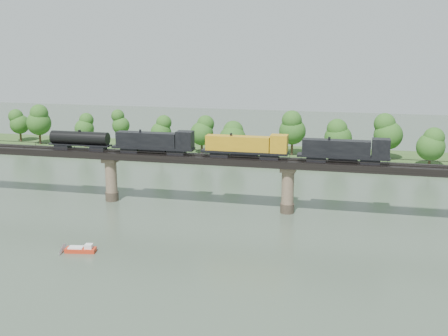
# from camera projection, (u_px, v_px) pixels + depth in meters

# --- Properties ---
(ground) EXTENTS (400.00, 400.00, 0.00)m
(ground) POSITION_uv_depth(u_px,v_px,m) (264.00, 268.00, 90.67)
(ground) COLOR #364436
(ground) RESTS_ON ground
(far_bank) EXTENTS (300.00, 24.00, 1.60)m
(far_bank) POSITION_uv_depth(u_px,v_px,m) (309.00, 157.00, 171.07)
(far_bank) COLOR #29451B
(far_bank) RESTS_ON ground
(bridge) EXTENTS (236.00, 30.00, 11.50)m
(bridge) POSITION_uv_depth(u_px,v_px,m) (288.00, 188.00, 117.87)
(bridge) COLOR #473A2D
(bridge) RESTS_ON ground
(bridge_superstructure) EXTENTS (220.00, 4.90, 0.75)m
(bridge_superstructure) POSITION_uv_depth(u_px,v_px,m) (288.00, 158.00, 116.43)
(bridge_superstructure) COLOR black
(bridge_superstructure) RESTS_ON bridge
(far_treeline) EXTENTS (289.06, 17.54, 13.60)m
(far_treeline) POSITION_uv_depth(u_px,v_px,m) (281.00, 132.00, 166.83)
(far_treeline) COLOR #382619
(far_treeline) RESTS_ON far_bank
(freight_train) EXTENTS (74.78, 2.91, 5.15)m
(freight_train) POSITION_uv_depth(u_px,v_px,m) (214.00, 145.00, 119.49)
(freight_train) COLOR black
(freight_train) RESTS_ON bridge
(motorboat) EXTENTS (5.44, 2.70, 1.46)m
(motorboat) POSITION_uv_depth(u_px,v_px,m) (81.00, 249.00, 97.15)
(motorboat) COLOR red
(motorboat) RESTS_ON ground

